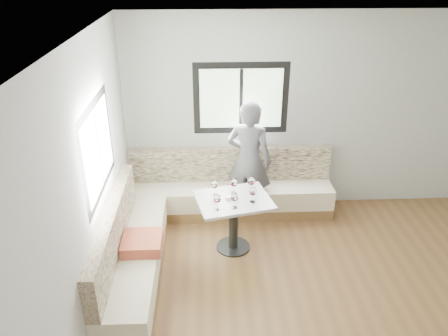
# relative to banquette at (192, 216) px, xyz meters

# --- Properties ---
(room) EXTENTS (5.01, 5.01, 2.81)m
(room) POSITION_rel_banquette_xyz_m (1.51, -1.55, 1.08)
(room) COLOR brown
(room) RESTS_ON ground
(banquette) EXTENTS (2.90, 2.80, 0.95)m
(banquette) POSITION_rel_banquette_xyz_m (0.00, 0.00, 0.00)
(banquette) COLOR brown
(banquette) RESTS_ON ground
(table) EXTENTS (1.02, 0.87, 0.73)m
(table) POSITION_rel_banquette_xyz_m (0.53, -0.24, 0.21)
(table) COLOR black
(table) RESTS_ON ground
(person) EXTENTS (0.74, 0.63, 1.73)m
(person) POSITION_rel_banquette_xyz_m (0.79, 0.54, 0.53)
(person) COLOR #525057
(person) RESTS_ON ground
(olive_ramekin) EXTENTS (0.09, 0.09, 0.03)m
(olive_ramekin) POSITION_rel_banquette_xyz_m (0.47, -0.23, 0.41)
(olive_ramekin) COLOR white
(olive_ramekin) RESTS_ON table
(wine_glass_a) EXTENTS (0.09, 0.09, 0.20)m
(wine_glass_a) POSITION_rel_banquette_xyz_m (0.32, -0.47, 0.54)
(wine_glass_a) COLOR white
(wine_glass_a) RESTS_ON table
(wine_glass_b) EXTENTS (0.09, 0.09, 0.20)m
(wine_glass_b) POSITION_rel_banquette_xyz_m (0.53, -0.44, 0.54)
(wine_glass_b) COLOR white
(wine_glass_b) RESTS_ON table
(wine_glass_c) EXTENTS (0.09, 0.09, 0.20)m
(wine_glass_c) POSITION_rel_banquette_xyz_m (0.75, -0.32, 0.54)
(wine_glass_c) COLOR white
(wine_glass_c) RESTS_ON table
(wine_glass_d) EXTENTS (0.09, 0.09, 0.20)m
(wine_glass_d) POSITION_rel_banquette_xyz_m (0.54, -0.09, 0.54)
(wine_glass_d) COLOR white
(wine_glass_d) RESTS_ON table
(wine_glass_e) EXTENTS (0.09, 0.09, 0.20)m
(wine_glass_e) POSITION_rel_banquette_xyz_m (0.76, -0.07, 0.54)
(wine_glass_e) COLOR white
(wine_glass_e) RESTS_ON table
(wine_glass_f) EXTENTS (0.09, 0.09, 0.20)m
(wine_glass_f) POSITION_rel_banquette_xyz_m (0.30, -0.13, 0.54)
(wine_glass_f) COLOR white
(wine_glass_f) RESTS_ON table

